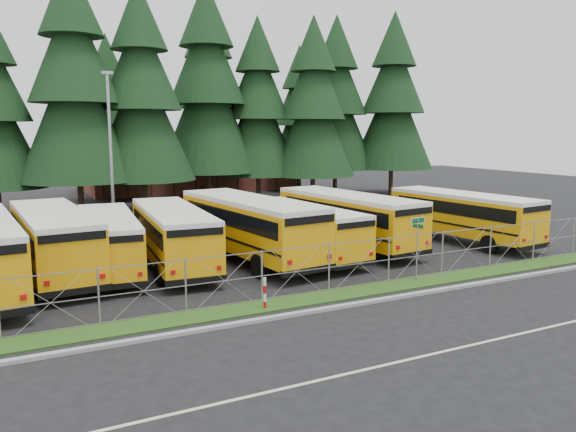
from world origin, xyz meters
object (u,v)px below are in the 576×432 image
(bus_1, at_px, (52,243))
(bus_2, at_px, (108,243))
(bus_6, at_px, (343,220))
(bus_east, at_px, (457,217))
(light_standard, at_px, (110,146))
(bus_5, at_px, (300,231))
(striped_bollard, at_px, (265,294))
(bus_4, at_px, (246,229))
(street_sign, at_px, (418,235))
(bus_3, at_px, (172,237))

(bus_1, distance_m, bus_2, 2.38)
(bus_1, relative_size, bus_6, 0.99)
(bus_east, xyz_separation_m, light_standard, (-17.49, 12.49, 4.05))
(bus_6, height_order, light_standard, light_standard)
(bus_6, relative_size, bus_east, 1.05)
(bus_6, bearing_deg, bus_east, -19.49)
(bus_5, relative_size, bus_east, 0.92)
(striped_bollard, bearing_deg, bus_4, 72.14)
(bus_east, bearing_deg, light_standard, 138.40)
(bus_1, relative_size, street_sign, 4.09)
(bus_1, distance_m, bus_5, 11.89)
(bus_6, distance_m, street_sign, 7.62)
(bus_2, bearing_deg, bus_5, -2.24)
(bus_east, distance_m, street_sign, 9.89)
(bus_5, distance_m, bus_east, 10.16)
(bus_6, bearing_deg, bus_5, -170.37)
(bus_4, relative_size, bus_5, 1.19)
(bus_3, xyz_separation_m, bus_6, (9.76, 0.02, 0.09))
(street_sign, bearing_deg, bus_east, 36.75)
(bus_4, bearing_deg, light_standard, 105.86)
(bus_6, relative_size, street_sign, 4.14)
(bus_6, distance_m, striped_bollard, 11.78)
(light_standard, bearing_deg, bus_6, -45.76)
(bus_1, distance_m, bus_3, 5.30)
(bus_5, xyz_separation_m, bus_east, (10.13, -0.70, 0.11))
(bus_5, relative_size, light_standard, 1.01)
(bus_2, distance_m, bus_3, 2.93)
(striped_bollard, bearing_deg, bus_2, 116.15)
(light_standard, bearing_deg, bus_3, -85.67)
(bus_3, relative_size, bus_4, 0.90)
(bus_3, distance_m, striped_bollard, 8.19)
(bus_east, height_order, street_sign, bus_east)
(bus_3, bearing_deg, light_standard, 98.65)
(street_sign, bearing_deg, bus_6, 82.36)
(bus_6, relative_size, striped_bollard, 9.69)
(bus_6, height_order, bus_east, bus_6)
(bus_3, bearing_deg, street_sign, -36.31)
(bus_3, distance_m, light_standard, 11.66)
(bus_5, relative_size, striped_bollard, 8.50)
(bus_2, height_order, bus_6, bus_6)
(street_sign, height_order, striped_bollard, street_sign)
(bus_2, xyz_separation_m, striped_bollard, (4.15, -8.44, -0.75))
(bus_6, distance_m, light_standard, 15.69)
(bus_2, xyz_separation_m, street_sign, (11.65, -7.90, 0.68))
(bus_5, xyz_separation_m, bus_6, (3.23, 0.92, 0.19))
(bus_5, xyz_separation_m, light_standard, (-7.36, 11.79, 4.16))
(bus_5, height_order, light_standard, light_standard)
(bus_4, relative_size, street_sign, 4.32)
(striped_bollard, height_order, light_standard, light_standard)
(bus_east, bearing_deg, bus_1, 167.88)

